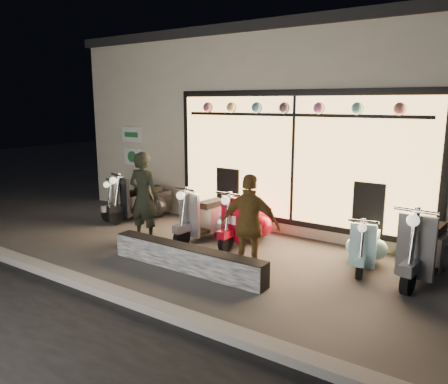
# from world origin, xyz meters

# --- Properties ---
(ground) EXTENTS (40.00, 40.00, 0.00)m
(ground) POSITION_xyz_m (0.00, 0.00, 0.00)
(ground) COLOR #383533
(ground) RESTS_ON ground
(kerb) EXTENTS (40.00, 0.25, 0.12)m
(kerb) POSITION_xyz_m (0.00, -2.00, 0.06)
(kerb) COLOR slate
(kerb) RESTS_ON ground
(shop_building) EXTENTS (10.20, 6.23, 4.20)m
(shop_building) POSITION_xyz_m (0.00, 4.98, 2.10)
(shop_building) COLOR beige
(shop_building) RESTS_ON ground
(graffiti_barrier) EXTENTS (2.84, 0.28, 0.40)m
(graffiti_barrier) POSITION_xyz_m (0.21, -0.65, 0.20)
(graffiti_barrier) COLOR black
(graffiti_barrier) RESTS_ON ground
(scooter_silver) EXTENTS (0.58, 1.48, 1.05)m
(scooter_silver) POSITION_xyz_m (-0.51, 0.97, 0.42)
(scooter_silver) COLOR black
(scooter_silver) RESTS_ON ground
(scooter_red) EXTENTS (0.49, 1.43, 1.03)m
(scooter_red) POSITION_xyz_m (0.28, 1.16, 0.41)
(scooter_red) COLOR black
(scooter_red) RESTS_ON ground
(scooter_black) EXTENTS (0.80, 1.48, 1.06)m
(scooter_black) POSITION_xyz_m (-2.51, 1.28, 0.43)
(scooter_black) COLOR black
(scooter_black) RESTS_ON ground
(scooter_cream) EXTENTS (0.76, 1.25, 0.92)m
(scooter_cream) POSITION_xyz_m (-2.78, 1.22, 0.37)
(scooter_cream) COLOR black
(scooter_cream) RESTS_ON ground
(scooter_blue) EXTENTS (0.52, 1.23, 0.87)m
(scooter_blue) POSITION_xyz_m (2.50, 1.16, 0.35)
(scooter_blue) COLOR black
(scooter_blue) RESTS_ON ground
(scooter_grey) EXTENTS (0.63, 1.63, 1.16)m
(scooter_grey) POSITION_xyz_m (3.42, 1.20, 0.47)
(scooter_grey) COLOR black
(scooter_grey) RESTS_ON ground
(man) EXTENTS (0.68, 0.50, 1.73)m
(man) POSITION_xyz_m (-1.43, 0.10, 0.87)
(man) COLOR black
(man) RESTS_ON ground
(woman) EXTENTS (0.99, 0.59, 1.58)m
(woman) POSITION_xyz_m (1.12, -0.23, 0.79)
(woman) COLOR brown
(woman) RESTS_ON ground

